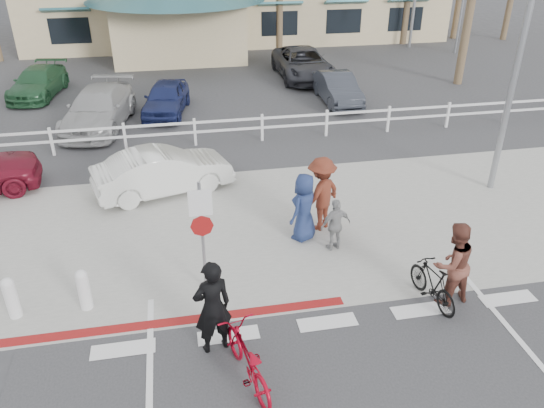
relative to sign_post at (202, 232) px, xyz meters
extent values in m
plane|color=#333335|center=(2.30, -2.20, -1.45)|extent=(140.00, 140.00, 0.00)
cube|color=gray|center=(2.30, 2.30, -1.44)|extent=(22.00, 7.00, 0.01)
cube|color=#333335|center=(2.30, 6.30, -1.45)|extent=(40.00, 5.00, 0.01)
cube|color=#333335|center=(2.30, 15.80, -1.45)|extent=(50.00, 16.00, 0.01)
cube|color=maroon|center=(-0.70, -1.00, -1.44)|extent=(7.00, 0.25, 0.02)
imported|color=maroon|center=(0.50, -2.78, -0.95)|extent=(1.10, 2.01, 1.00)
imported|color=black|center=(0.02, -1.88, -0.47)|extent=(0.81, 0.64, 1.96)
imported|color=black|center=(4.62, -1.36, -0.98)|extent=(0.70, 1.60, 0.93)
imported|color=brown|center=(4.98, -1.38, -0.51)|extent=(1.03, 0.87, 1.88)
imported|color=#602517|center=(3.13, 2.02, -0.46)|extent=(1.47, 1.33, 1.98)
imported|color=gray|center=(3.21, 0.97, -0.77)|extent=(0.85, 0.51, 1.36)
imported|color=navy|center=(2.58, 1.59, -0.56)|extent=(1.02, 1.01, 1.78)
imported|color=silver|center=(-0.82, 4.87, -0.79)|extent=(4.22, 2.46, 1.32)
imported|color=#9B9B9C|center=(-3.18, 10.93, -0.73)|extent=(2.93, 5.26, 1.44)
imported|color=#171F4E|center=(-0.63, 12.03, -0.80)|extent=(2.26, 4.05, 1.30)
imported|color=#2A2D35|center=(6.67, 12.08, -0.82)|extent=(1.36, 3.83, 1.26)
imported|color=#214F2E|center=(-6.23, 15.51, -0.83)|extent=(2.40, 4.49, 1.24)
imported|color=#2B2C32|center=(6.13, 16.19, -0.73)|extent=(2.44, 5.22, 1.44)
camera|label=1|loc=(-0.34, -9.45, 5.77)|focal=35.00mm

